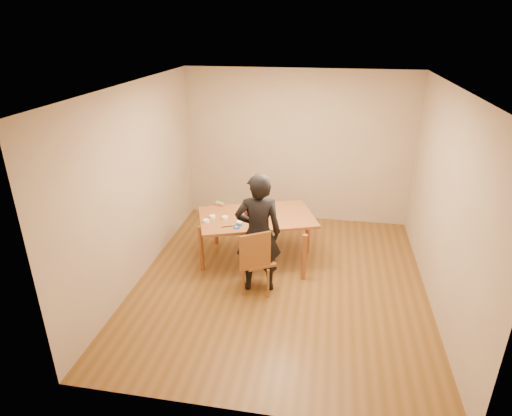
% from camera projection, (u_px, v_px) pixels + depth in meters
% --- Properties ---
extents(room_shell, '(4.00, 4.50, 2.70)m').
position_uv_depth(room_shell, '(286.00, 185.00, 5.84)').
color(room_shell, brown).
rests_on(room_shell, ground).
extents(dining_table, '(1.91, 1.50, 0.04)m').
position_uv_depth(dining_table, '(257.00, 217.00, 6.35)').
color(dining_table, brown).
rests_on(dining_table, floor).
extents(dining_chair, '(0.54, 0.54, 0.04)m').
position_uv_depth(dining_chair, '(258.00, 261.00, 5.74)').
color(dining_chair, brown).
rests_on(dining_chair, floor).
extents(cake_plate, '(0.32, 0.32, 0.02)m').
position_uv_depth(cake_plate, '(255.00, 212.00, 6.44)').
color(cake_plate, red).
rests_on(cake_plate, dining_table).
extents(cake, '(0.20, 0.20, 0.06)m').
position_uv_depth(cake, '(255.00, 210.00, 6.42)').
color(cake, white).
rests_on(cake, cake_plate).
extents(frosting_dome, '(0.19, 0.19, 0.03)m').
position_uv_depth(frosting_dome, '(255.00, 207.00, 6.40)').
color(frosting_dome, white).
rests_on(frosting_dome, cake).
extents(frosting_tub, '(0.09, 0.09, 0.08)m').
position_uv_depth(frosting_tub, '(239.00, 224.00, 6.00)').
color(frosting_tub, white).
rests_on(frosting_tub, dining_table).
extents(frosting_lid, '(0.10, 0.10, 0.01)m').
position_uv_depth(frosting_lid, '(236.00, 227.00, 5.98)').
color(frosting_lid, navy).
rests_on(frosting_lid, dining_table).
extents(frosting_dollop, '(0.04, 0.04, 0.02)m').
position_uv_depth(frosting_dollop, '(236.00, 227.00, 5.97)').
color(frosting_dollop, white).
rests_on(frosting_dollop, frosting_lid).
extents(ramekin_green, '(0.09, 0.09, 0.04)m').
position_uv_depth(ramekin_green, '(206.00, 221.00, 6.13)').
color(ramekin_green, white).
rests_on(ramekin_green, dining_table).
extents(ramekin_yellow, '(0.09, 0.09, 0.04)m').
position_uv_depth(ramekin_yellow, '(225.00, 218.00, 6.23)').
color(ramekin_yellow, white).
rests_on(ramekin_yellow, dining_table).
extents(ramekin_multi, '(0.09, 0.09, 0.04)m').
position_uv_depth(ramekin_multi, '(212.00, 217.00, 6.26)').
color(ramekin_multi, white).
rests_on(ramekin_multi, dining_table).
extents(candy_box_pink, '(0.16, 0.11, 0.02)m').
position_uv_depth(candy_box_pink, '(220.00, 204.00, 6.71)').
color(candy_box_pink, '#D6327E').
rests_on(candy_box_pink, dining_table).
extents(candy_box_green, '(0.15, 0.12, 0.02)m').
position_uv_depth(candy_box_green, '(219.00, 203.00, 6.71)').
color(candy_box_green, '#34941B').
rests_on(candy_box_green, candy_box_pink).
extents(spatula, '(0.15, 0.08, 0.01)m').
position_uv_depth(spatula, '(227.00, 227.00, 6.00)').
color(spatula, black).
rests_on(spatula, dining_table).
extents(person, '(0.68, 0.51, 1.68)m').
position_uv_depth(person, '(258.00, 233.00, 5.62)').
color(person, black).
rests_on(person, floor).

